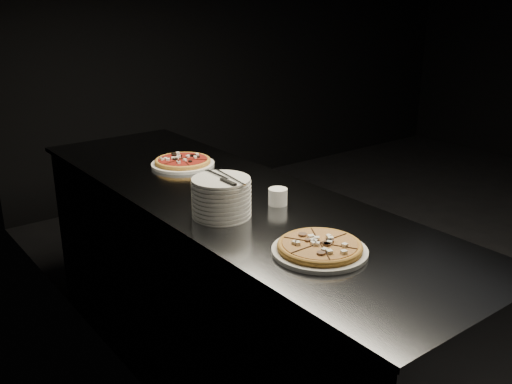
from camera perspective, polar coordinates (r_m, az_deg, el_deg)
floor at (r=4.27m, az=21.72°, el=-5.96°), size 5.00×5.00×0.00m
wall_left at (r=2.12m, az=-11.46°, el=10.17°), size 0.02×5.00×2.80m
wall_back at (r=5.57m, az=0.56°, el=16.01°), size 5.00×0.02×2.80m
counter at (r=2.61m, az=-2.69°, el=-9.65°), size 0.74×2.44×0.92m
pizza_mushroom at (r=1.87m, az=6.39°, el=-5.56°), size 0.32×0.32×0.04m
pizza_tomato at (r=2.82m, az=-7.33°, el=3.00°), size 0.33×0.33×0.04m
plate_stack at (r=2.15m, az=-3.49°, el=-0.53°), size 0.22×0.22×0.15m
cutlery at (r=2.12m, az=-3.07°, el=1.38°), size 0.09×0.23×0.01m
ramekin at (r=2.28m, az=2.20°, el=-0.42°), size 0.08×0.08×0.07m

